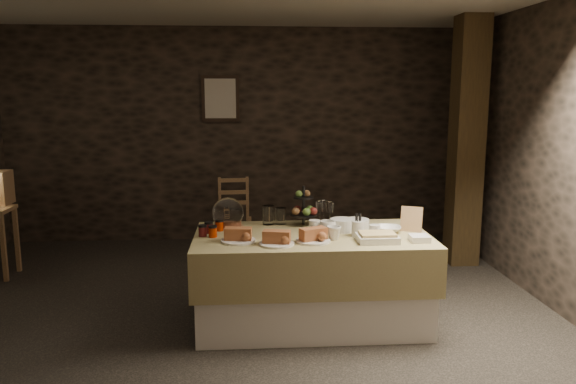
{
  "coord_description": "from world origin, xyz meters",
  "views": [
    {
      "loc": [
        0.19,
        -4.42,
        1.83
      ],
      "look_at": [
        0.51,
        0.2,
        1.0
      ],
      "focal_mm": 35.0,
      "sensor_mm": 36.0,
      "label": 1
    }
  ],
  "objects": [
    {
      "name": "tart_dish",
      "position": [
        1.13,
        -0.43,
        0.76
      ],
      "size": [
        0.3,
        0.22,
        0.07
      ],
      "color": "silver",
      "rests_on": "buffet_table"
    },
    {
      "name": "storage_jar_a",
      "position": [
        0.34,
        0.19,
        0.81
      ],
      "size": [
        0.1,
        0.1,
        0.16
      ],
      "primitive_type": "cylinder",
      "color": "white",
      "rests_on": "buffet_table"
    },
    {
      "name": "mug_d",
      "position": [
        1.15,
        -0.26,
        0.77
      ],
      "size": [
        0.08,
        0.08,
        0.09
      ],
      "primitive_type": "cylinder",
      "color": "silver",
      "rests_on": "buffet_table"
    },
    {
      "name": "room_shell",
      "position": [
        0.0,
        0.0,
        1.56
      ],
      "size": [
        5.52,
        5.02,
        2.6
      ],
      "color": "black",
      "rests_on": "ground"
    },
    {
      "name": "cup_b",
      "position": [
        0.82,
        -0.34,
        0.78
      ],
      "size": [
        0.12,
        0.12,
        0.1
      ],
      "primitive_type": "imported",
      "rotation": [
        0.0,
        0.0,
        -0.14
      ],
      "color": "silver",
      "rests_on": "buffet_table"
    },
    {
      "name": "cutlery_holder",
      "position": [
        1.02,
        -0.25,
        0.79
      ],
      "size": [
        0.1,
        0.1,
        0.12
      ],
      "primitive_type": "cylinder",
      "color": "silver",
      "rests_on": "buffet_table"
    },
    {
      "name": "bread_platter_left",
      "position": [
        0.1,
        -0.35,
        0.77
      ],
      "size": [
        0.26,
        0.26,
        0.11
      ],
      "color": "silver",
      "rests_on": "buffet_table"
    },
    {
      "name": "menu_frame",
      "position": [
        1.48,
        -0.13,
        0.82
      ],
      "size": [
        0.18,
        0.13,
        0.22
      ],
      "primitive_type": "cube",
      "rotation": [
        -0.24,
        0.0,
        -0.42
      ],
      "color": "olive",
      "rests_on": "buffet_table"
    },
    {
      "name": "mug_c",
      "position": [
        0.7,
        -0.1,
        0.78
      ],
      "size": [
        0.09,
        0.09,
        0.09
      ],
      "primitive_type": "cylinder",
      "color": "silver",
      "rests_on": "buffet_table"
    },
    {
      "name": "ground_plane",
      "position": [
        0.0,
        0.0,
        0.0
      ],
      "size": [
        5.5,
        5.0,
        0.01
      ],
      "primitive_type": "cube",
      "color": "black",
      "rests_on": "ground"
    },
    {
      "name": "chair",
      "position": [
        0.01,
        2.12,
        0.37
      ],
      "size": [
        0.42,
        0.4,
        0.64
      ],
      "rotation": [
        0.0,
        0.0,
        0.09
      ],
      "color": "olive",
      "rests_on": "ground_plane"
    },
    {
      "name": "fruit_stand",
      "position": [
        0.64,
        0.14,
        0.86
      ],
      "size": [
        0.23,
        0.23,
        0.33
      ],
      "rotation": [
        0.0,
        0.0,
        -0.29
      ],
      "color": "black",
      "rests_on": "buffet_table"
    },
    {
      "name": "framed_picture",
      "position": [
        -0.15,
        2.47,
        1.75
      ],
      "size": [
        0.45,
        0.04,
        0.55
      ],
      "color": "black",
      "rests_on": "room_shell"
    },
    {
      "name": "bowl",
      "position": [
        1.29,
        -0.15,
        0.75
      ],
      "size": [
        0.23,
        0.23,
        0.05
      ],
      "primitive_type": "imported",
      "rotation": [
        0.0,
        0.0,
        -0.21
      ],
      "color": "silver",
      "rests_on": "buffet_table"
    },
    {
      "name": "cup_a",
      "position": [
        0.8,
        -0.16,
        0.78
      ],
      "size": [
        0.14,
        0.14,
        0.1
      ],
      "primitive_type": "imported",
      "rotation": [
        0.0,
        0.0,
        0.04
      ],
      "color": "silver",
      "rests_on": "buffet_table"
    },
    {
      "name": "storage_jar_b",
      "position": [
        0.45,
        0.19,
        0.8
      ],
      "size": [
        0.09,
        0.09,
        0.14
      ],
      "primitive_type": "cylinder",
      "color": "white",
      "rests_on": "buffet_table"
    },
    {
      "name": "plate_stack_a",
      "position": [
        0.92,
        -0.09,
        0.78
      ],
      "size": [
        0.19,
        0.19,
        0.1
      ],
      "primitive_type": "cylinder",
      "color": "silver",
      "rests_on": "buffet_table"
    },
    {
      "name": "plate_stack_b",
      "position": [
        1.05,
        -0.04,
        0.77
      ],
      "size": [
        0.2,
        0.2,
        0.08
      ],
      "primitive_type": "cylinder",
      "color": "silver",
      "rests_on": "buffet_table"
    },
    {
      "name": "bread_platter_right",
      "position": [
        0.66,
        -0.39,
        0.77
      ],
      "size": [
        0.26,
        0.26,
        0.11
      ],
      "color": "silver",
      "rests_on": "buffet_table"
    },
    {
      "name": "timber_column",
      "position": [
        2.47,
        1.32,
        1.3
      ],
      "size": [
        0.3,
        0.3,
        2.6
      ],
      "primitive_type": "cube",
      "color": "black",
      "rests_on": "ground_plane"
    },
    {
      "name": "bread_platter_center",
      "position": [
        0.38,
        -0.46,
        0.77
      ],
      "size": [
        0.26,
        0.26,
        0.11
      ],
      "color": "silver",
      "rests_on": "buffet_table"
    },
    {
      "name": "cake_dome",
      "position": [
        0.01,
        0.11,
        0.83
      ],
      "size": [
        0.26,
        0.26,
        0.26
      ],
      "color": "olive",
      "rests_on": "buffet_table"
    },
    {
      "name": "jam_jars",
      "position": [
        -0.12,
        -0.12,
        0.77
      ],
      "size": [
        0.18,
        0.26,
        0.07
      ],
      "color": "maroon",
      "rests_on": "buffet_table"
    },
    {
      "name": "square_dish",
      "position": [
        1.45,
        -0.44,
        0.75
      ],
      "size": [
        0.14,
        0.14,
        0.04
      ],
      "primitive_type": "cube",
      "color": "silver",
      "rests_on": "buffet_table"
    },
    {
      "name": "buffet_table",
      "position": [
        0.67,
        -0.17,
        0.42
      ],
      "size": [
        1.84,
        0.98,
        0.73
      ],
      "color": "silver",
      "rests_on": "ground_plane"
    }
  ]
}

